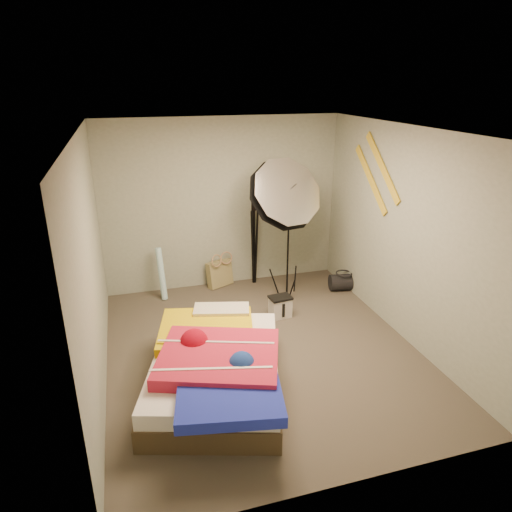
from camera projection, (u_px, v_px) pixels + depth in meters
name	position (u px, v px, depth m)	size (l,w,h in m)	color
floor	(262.00, 350.00, 5.35)	(4.00, 4.00, 0.00)	#51493D
ceiling	(263.00, 130.00, 4.44)	(4.00, 4.00, 0.00)	silver
wall_back	(223.00, 204.00, 6.68)	(3.50, 3.50, 0.00)	#9CA292
wall_front	(349.00, 349.00, 3.11)	(3.50, 3.50, 0.00)	#9CA292
wall_left	(91.00, 268.00, 4.44)	(4.00, 4.00, 0.00)	#9CA292
wall_right	(405.00, 236.00, 5.36)	(4.00, 4.00, 0.00)	#9CA292
tote_bag	(220.00, 273.00, 6.95)	(0.40, 0.12, 0.40)	tan
wrapping_roll	(161.00, 274.00, 6.49)	(0.09, 0.09, 0.76)	#6FCADE
camera_case	(280.00, 307.00, 6.06)	(0.27, 0.19, 0.27)	silver
duffel_bag	(343.00, 282.00, 6.83)	(0.25, 0.25, 0.41)	black
wall_stripe_upper	(382.00, 167.00, 5.63)	(0.02, 1.10, 0.10)	gold
wall_stripe_lower	(371.00, 179.00, 5.93)	(0.02, 1.10, 0.10)	gold
bed	(217.00, 367.00, 4.59)	(1.72, 2.18, 0.53)	#4C3B27
photo_umbrella	(283.00, 196.00, 6.04)	(1.19, 0.83, 2.12)	black
camera_tripod	(254.00, 238.00, 6.86)	(0.09, 0.09, 1.29)	black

